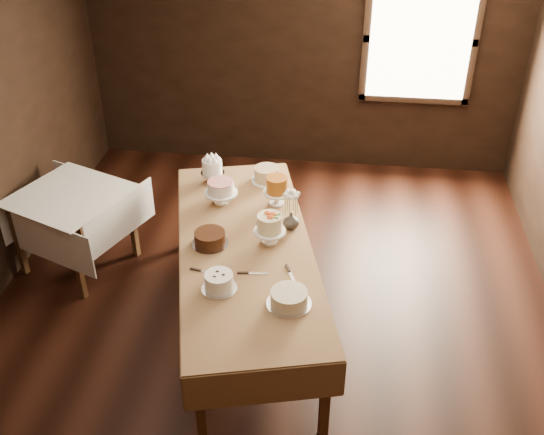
{
  "coord_description": "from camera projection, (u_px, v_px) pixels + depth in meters",
  "views": [
    {
      "loc": [
        0.54,
        -4.13,
        3.8
      ],
      "look_at": [
        0.0,
        0.2,
        0.95
      ],
      "focal_mm": 42.09,
      "sensor_mm": 36.0,
      "label": 1
    }
  ],
  "objects": [
    {
      "name": "cake_cream",
      "position": [
        289.0,
        299.0,
        4.47
      ],
      "size": [
        0.34,
        0.34,
        0.11
      ],
      "color": "silver",
      "rests_on": "display_table"
    },
    {
      "name": "cake_swirl",
      "position": [
        219.0,
        282.0,
        4.6
      ],
      "size": [
        0.29,
        0.29,
        0.13
      ],
      "color": "silver",
      "rests_on": "display_table"
    },
    {
      "name": "cake_server_a",
      "position": [
        259.0,
        273.0,
        4.79
      ],
      "size": [
        0.24,
        0.05,
        0.01
      ],
      "primitive_type": "cube",
      "rotation": [
        0.0,
        0.0,
        0.11
      ],
      "color": "silver",
      "rests_on": "display_table"
    },
    {
      "name": "side_table",
      "position": [
        71.0,
        203.0,
        5.88
      ],
      "size": [
        1.21,
        1.21,
        0.79
      ],
      "rotation": [
        0.0,
        0.0,
        -0.39
      ],
      "color": "#432814",
      "rests_on": "ground"
    },
    {
      "name": "wall_back",
      "position": [
        302.0,
        52.0,
        7.29
      ],
      "size": [
        5.0,
        0.02,
        2.8
      ],
      "primitive_type": "cube",
      "color": "black",
      "rests_on": "ground"
    },
    {
      "name": "flower_bouquet",
      "position": [
        291.0,
        201.0,
        5.16
      ],
      "size": [
        0.14,
        0.14,
        0.2
      ],
      "primitive_type": null,
      "color": "white",
      "rests_on": "flower_vase"
    },
    {
      "name": "cake_chocolate",
      "position": [
        210.0,
        239.0,
        5.07
      ],
      "size": [
        0.31,
        0.31,
        0.12
      ],
      "color": "silver",
      "rests_on": "display_table"
    },
    {
      "name": "cake_server_e",
      "position": [
        210.0,
        273.0,
        4.79
      ],
      "size": [
        0.24,
        0.07,
        0.01
      ],
      "primitive_type": "cube",
      "rotation": [
        0.0,
        0.0,
        -0.19
      ],
      "color": "silver",
      "rests_on": "display_table"
    },
    {
      "name": "cake_caramel",
      "position": [
        277.0,
        192.0,
        5.55
      ],
      "size": [
        0.24,
        0.24,
        0.28
      ],
      "color": "white",
      "rests_on": "display_table"
    },
    {
      "name": "flower_vase",
      "position": [
        291.0,
        221.0,
        5.27
      ],
      "size": [
        0.15,
        0.15,
        0.14
      ],
      "primitive_type": "imported",
      "rotation": [
        0.0,
        0.0,
        3.04
      ],
      "color": "#2D2823",
      "rests_on": "display_table"
    },
    {
      "name": "floor",
      "position": [
        269.0,
        321.0,
        5.56
      ],
      "size": [
        5.0,
        6.0,
        0.01
      ],
      "primitive_type": "cube",
      "color": "black",
      "rests_on": "ground"
    },
    {
      "name": "cake_lattice",
      "position": [
        221.0,
        193.0,
        5.58
      ],
      "size": [
        0.29,
        0.29,
        0.22
      ],
      "color": "white",
      "rests_on": "display_table"
    },
    {
      "name": "window",
      "position": [
        420.0,
        41.0,
        7.0
      ],
      "size": [
        1.1,
        0.05,
        1.3
      ],
      "primitive_type": "cube",
      "color": "#FFEABF",
      "rests_on": "wall_back"
    },
    {
      "name": "cake_server_b",
      "position": [
        292.0,
        278.0,
        4.74
      ],
      "size": [
        0.11,
        0.23,
        0.01
      ],
      "primitive_type": "cube",
      "rotation": [
        0.0,
        0.0,
        -1.18
      ],
      "color": "silver",
      "rests_on": "display_table"
    },
    {
      "name": "cake_speckled",
      "position": [
        267.0,
        175.0,
        5.93
      ],
      "size": [
        0.31,
        0.31,
        0.14
      ],
      "color": "white",
      "rests_on": "display_table"
    },
    {
      "name": "cake_meringue",
      "position": [
        212.0,
        171.0,
        5.9
      ],
      "size": [
        0.22,
        0.22,
        0.24
      ],
      "color": "silver",
      "rests_on": "display_table"
    },
    {
      "name": "cake_server_d",
      "position": [
        274.0,
        219.0,
        5.41
      ],
      "size": [
        0.21,
        0.16,
        0.01
      ],
      "primitive_type": "cube",
      "rotation": [
        0.0,
        0.0,
        0.62
      ],
      "color": "silver",
      "rests_on": "display_table"
    },
    {
      "name": "cake_flowers",
      "position": [
        270.0,
        230.0,
        5.07
      ],
      "size": [
        0.28,
        0.28,
        0.27
      ],
      "color": "white",
      "rests_on": "display_table"
    },
    {
      "name": "display_table",
      "position": [
        245.0,
        252.0,
        5.13
      ],
      "size": [
        1.67,
        2.84,
        0.83
      ],
      "rotation": [
        0.0,
        0.0,
        0.25
      ],
      "color": "#432814",
      "rests_on": "ground"
    }
  ]
}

